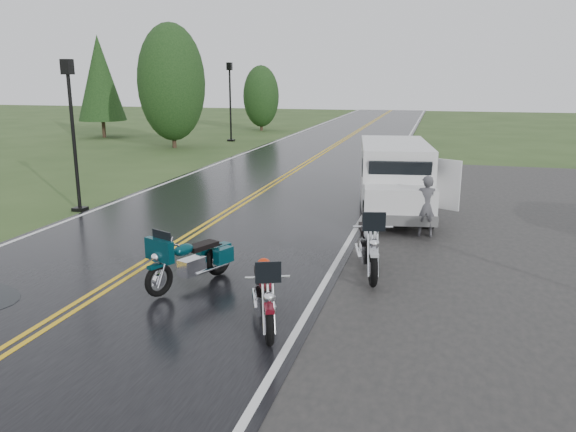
% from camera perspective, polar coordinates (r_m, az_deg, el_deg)
% --- Properties ---
extents(ground, '(120.00, 120.00, 0.00)m').
position_cam_1_polar(ground, '(11.14, -16.94, -6.49)').
color(ground, '#2D471E').
rests_on(ground, ground).
extents(road, '(8.00, 100.00, 0.04)m').
position_cam_1_polar(road, '(20.00, -1.80, 3.07)').
color(road, black).
rests_on(road, ground).
extents(motorcycle_red, '(1.42, 2.15, 1.20)m').
position_cam_1_polar(motorcycle_red, '(7.98, -1.95, -9.47)').
color(motorcycle_red, '#5B0A15').
rests_on(motorcycle_red, ground).
extents(motorcycle_teal, '(1.44, 2.11, 1.17)m').
position_cam_1_polar(motorcycle_teal, '(9.94, -13.04, -5.12)').
color(motorcycle_teal, '#053039').
rests_on(motorcycle_teal, ground).
extents(motorcycle_silver, '(1.30, 2.41, 1.35)m').
position_cam_1_polar(motorcycle_silver, '(10.22, 8.68, -3.87)').
color(motorcycle_silver, '#B5B8BD').
rests_on(motorcycle_silver, ground).
extents(van_white, '(2.66, 5.36, 2.02)m').
position_cam_1_polar(van_white, '(14.42, 8.12, 2.72)').
color(van_white, silver).
rests_on(van_white, ground).
extents(person_at_van, '(0.56, 0.38, 1.49)m').
position_cam_1_polar(person_at_van, '(13.84, 13.84, 0.87)').
color(person_at_van, '#49494E').
rests_on(person_at_van, ground).
extents(lamp_post_near_left, '(0.37, 0.37, 4.31)m').
position_cam_1_polar(lamp_post_near_left, '(17.07, -20.96, 7.56)').
color(lamp_post_near_left, black).
rests_on(lamp_post_near_left, ground).
extents(lamp_post_far_left, '(0.40, 0.40, 4.71)m').
position_cam_1_polar(lamp_post_far_left, '(34.57, -5.89, 11.45)').
color(lamp_post_far_left, black).
rests_on(lamp_post_far_left, ground).
extents(tree_left_mid, '(3.63, 3.63, 5.67)m').
position_cam_1_polar(tree_left_mid, '(31.70, -11.70, 11.91)').
color(tree_left_mid, '#1E3D19').
rests_on(tree_left_mid, ground).
extents(tree_left_far, '(2.59, 2.59, 3.98)m').
position_cam_1_polar(tree_left_far, '(41.57, -2.74, 11.40)').
color(tree_left_far, '#1E3D19').
rests_on(tree_left_far, ground).
extents(pine_left_far, '(3.00, 3.00, 6.24)m').
position_cam_1_polar(pine_left_far, '(38.49, -18.50, 12.21)').
color(pine_left_far, '#1E3D19').
rests_on(pine_left_far, ground).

